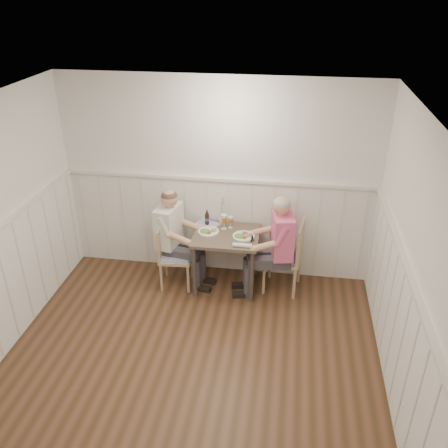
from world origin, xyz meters
name	(u,v)px	position (x,y,z in m)	size (l,w,h in m)	color
ground_plane	(182,391)	(0.00, 0.00, 0.00)	(4.50, 4.50, 0.00)	#422D19
room_shell	(174,258)	(0.00, 0.00, 1.52)	(4.04, 4.54, 2.60)	white
wainscot	(194,292)	(0.00, 0.69, 0.69)	(4.00, 4.49, 1.34)	silver
dining_table	(226,242)	(0.17, 1.84, 0.64)	(0.81, 0.70, 0.75)	brown
chair_right	(288,254)	(0.93, 1.88, 0.52)	(0.51, 0.51, 0.95)	tan
chair_left	(172,253)	(-0.52, 1.76, 0.46)	(0.43, 0.43, 0.85)	tan
man_in_pink	(278,254)	(0.81, 1.78, 0.57)	(0.67, 0.48, 1.35)	#3F3F47
diner_cream	(173,244)	(-0.53, 1.85, 0.55)	(0.66, 0.48, 1.32)	#3F3F47
plate_man	(243,235)	(0.38, 1.81, 0.77)	(0.27, 0.27, 0.07)	white
plate_diner	(207,231)	(-0.07, 1.86, 0.77)	(0.27, 0.27, 0.07)	white
beer_glass_a	(231,220)	(0.19, 2.02, 0.86)	(0.06, 0.06, 0.16)	silver
beer_glass_b	(224,219)	(0.12, 1.98, 0.88)	(0.08, 0.08, 0.20)	silver
beer_bottle	(207,218)	(-0.12, 2.07, 0.84)	(0.06, 0.06, 0.20)	black
rolled_napkin	(242,245)	(0.40, 1.56, 0.77)	(0.23, 0.06, 0.05)	white
grass_vase	(221,212)	(0.06, 2.08, 0.94)	(0.05, 0.05, 0.42)	silver
gingham_mat	(207,224)	(-0.12, 2.07, 0.75)	(0.36, 0.33, 0.01)	#5268AC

